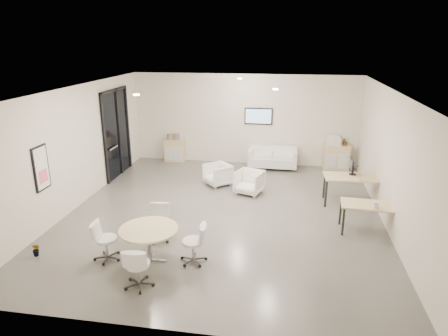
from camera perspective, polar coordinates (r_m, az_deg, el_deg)
room_shell at (r=9.98m, az=-0.01°, el=1.95°), size 9.60×10.60×4.80m
glass_door at (r=13.49m, az=-15.09°, el=5.17°), size 0.09×1.90×2.85m
artwork at (r=10.02m, az=-24.66°, el=-0.02°), size 0.05×0.54×1.04m
wall_tv at (r=14.21m, az=4.95°, el=7.38°), size 0.98×0.06×0.58m
ceiling_spots at (r=10.51m, az=-0.36°, el=11.56°), size 3.14×4.14×0.03m
sideboard_left at (r=14.89m, az=-7.06°, el=2.51°), size 0.73×0.38×0.82m
sideboard_right at (r=14.38m, az=15.75°, el=1.50°), size 0.87×0.42×0.87m
books at (r=14.77m, az=-7.27°, el=4.47°), size 0.43×0.14×0.22m
printer at (r=14.22m, az=15.40°, el=3.80°), size 0.46×0.39×0.33m
loveseat at (r=14.14m, az=6.97°, el=1.38°), size 1.68×0.85×0.63m
blue_rug at (r=12.85m, az=2.19°, el=-1.79°), size 1.48×1.09×0.01m
armchair_left at (r=12.39m, az=-0.91°, el=-0.80°), size 0.97×0.97×0.73m
armchair_right at (r=11.73m, az=3.62°, el=-1.88°), size 0.91×0.88×0.75m
desk_rear at (r=11.40m, az=17.94°, el=-1.53°), size 1.58×0.86×0.80m
desk_front at (r=9.93m, az=20.17°, el=-5.29°), size 1.38×0.76×0.69m
monitor at (r=11.44m, az=17.79°, el=0.23°), size 0.20×0.50×0.44m
round_table at (r=8.29m, az=-10.70°, el=-9.01°), size 1.19×1.19×0.73m
meeting_chairs at (r=8.40m, az=-10.61°, el=-10.43°), size 2.42×2.42×0.82m
plant_cabinet at (r=14.29m, az=16.94°, el=3.54°), size 0.30×0.32×0.21m
plant_floor at (r=9.44m, az=-25.18°, el=-10.96°), size 0.22×0.33×0.13m
cup at (r=9.71m, az=20.94°, el=-5.03°), size 0.15×0.13×0.13m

